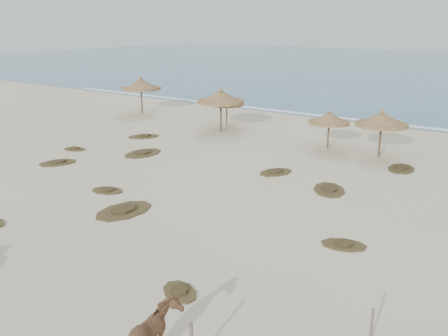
# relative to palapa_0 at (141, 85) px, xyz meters

# --- Properties ---
(ground) EXTENTS (160.00, 160.00, 0.00)m
(ground) POSITION_rel_palapa_0_xyz_m (17.64, -18.08, -2.48)
(ground) COLOR beige
(ground) RESTS_ON ground
(foam_line) EXTENTS (70.00, 0.60, 0.01)m
(foam_line) POSITION_rel_palapa_0_xyz_m (17.64, 7.92, -2.47)
(foam_line) COLOR white
(foam_line) RESTS_ON ground
(palapa_0) EXTENTS (3.45, 3.45, 3.19)m
(palapa_0) POSITION_rel_palapa_0_xyz_m (0.00, 0.00, 0.00)
(palapa_0) COLOR brown
(palapa_0) RESTS_ON ground
(palapa_1) EXTENTS (3.39, 3.39, 2.46)m
(palapa_1) POSITION_rel_palapa_0_xyz_m (9.17, -0.15, -0.57)
(palapa_1) COLOR brown
(palapa_1) RESTS_ON ground
(palapa_2) EXTENTS (4.43, 4.43, 3.23)m
(palapa_2) POSITION_rel_palapa_0_xyz_m (9.99, -2.07, 0.03)
(palapa_2) COLOR brown
(palapa_2) RESTS_ON ground
(palapa_3) EXTENTS (3.19, 3.19, 2.87)m
(palapa_3) POSITION_rel_palapa_0_xyz_m (21.79, -2.27, -0.25)
(palapa_3) COLOR brown
(palapa_3) RESTS_ON ground
(palapa_4) EXTENTS (3.40, 3.40, 2.46)m
(palapa_4) POSITION_rel_palapa_0_xyz_m (18.45, -2.15, -0.57)
(palapa_4) COLOR brown
(palapa_4) RESTS_ON ground
(horse) EXTENTS (1.14, 1.89, 1.49)m
(horse) POSITION_rel_palapa_0_xyz_m (23.66, -23.96, -1.73)
(horse) COLOR brown
(horse) RESTS_ON ground
(fence_post_far) EXTENTS (0.09, 0.09, 1.02)m
(fence_post_far) POSITION_rel_palapa_0_xyz_m (27.64, -20.25, -1.97)
(fence_post_far) COLOR #685B4E
(fence_post_far) RESTS_ON ground
(scrub_0) EXTENTS (2.14, 2.49, 0.16)m
(scrub_0) POSITION_rel_palapa_0_xyz_m (7.26, -14.34, -2.43)
(scrub_0) COLOR #4C3C21
(scrub_0) RESTS_ON ground
(scrub_1) EXTENTS (1.73, 2.67, 0.16)m
(scrub_1) POSITION_rel_palapa_0_xyz_m (9.77, -10.02, -2.43)
(scrub_1) COLOR #4C3C21
(scrub_1) RESTS_ON ground
(scrub_2) EXTENTS (1.81, 1.42, 0.16)m
(scrub_2) POSITION_rel_palapa_0_xyz_m (13.25, -16.02, -2.43)
(scrub_2) COLOR #4C3C21
(scrub_2) RESTS_ON ground
(scrub_3) EXTENTS (2.42, 2.72, 0.16)m
(scrub_3) POSITION_rel_palapa_0_xyz_m (21.92, -9.78, -2.43)
(scrub_3) COLOR #4C3C21
(scrub_3) RESTS_ON ground
(scrub_4) EXTENTS (1.91, 1.53, 0.16)m
(scrub_4) POSITION_rel_palapa_0_xyz_m (24.86, -15.19, -2.43)
(scrub_4) COLOR #4C3C21
(scrub_4) RESTS_ON ground
(scrub_6) EXTENTS (2.45, 2.59, 0.16)m
(scrub_6) POSITION_rel_palapa_0_xyz_m (6.59, -6.63, -2.43)
(scrub_6) COLOR #4C3C21
(scrub_6) RESTS_ON ground
(scrub_7) EXTENTS (1.71, 2.33, 0.16)m
(scrub_7) POSITION_rel_palapa_0_xyz_m (23.71, -4.20, -2.43)
(scrub_7) COLOR #4C3C21
(scrub_7) RESTS_ON ground
(scrub_8) EXTENTS (1.62, 1.24, 0.16)m
(scrub_8) POSITION_rel_palapa_0_xyz_m (5.52, -11.75, -2.43)
(scrub_8) COLOR #4C3C21
(scrub_8) RESTS_ON ground
(scrub_9) EXTENTS (1.96, 2.86, 0.16)m
(scrub_9) POSITION_rel_palapa_0_xyz_m (15.82, -17.42, -2.43)
(scrub_9) COLOR #4C3C21
(scrub_9) RESTS_ON ground
(scrub_12) EXTENTS (1.68, 1.45, 0.16)m
(scrub_12) POSITION_rel_palapa_0_xyz_m (22.09, -21.14, -2.43)
(scrub_12) COLOR #4C3C21
(scrub_12) RESTS_ON ground
(scrub_13) EXTENTS (1.91, 2.31, 0.16)m
(scrub_13) POSITION_rel_palapa_0_xyz_m (18.38, -8.75, -2.43)
(scrub_13) COLOR #4C3C21
(scrub_13) RESTS_ON ground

